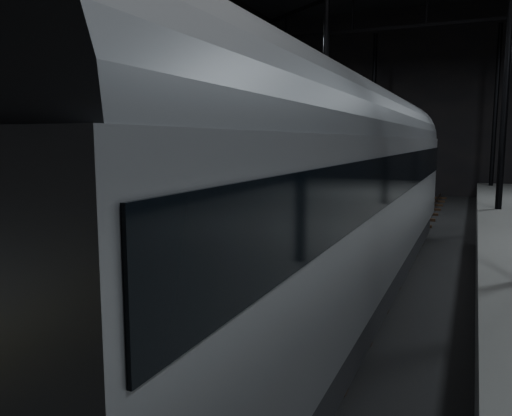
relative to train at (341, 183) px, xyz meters
The scene contains 6 objects.
ground 4.82m from the train, 90.00° to the left, with size 44.00×44.00×0.00m, color black.
platform_left 8.77m from the train, 152.75° to the left, with size 9.00×43.80×1.00m, color #585855.
tactile_strip 5.39m from the train, 130.08° to the left, with size 0.50×43.80×0.01m, color olive.
track 4.78m from the train, 90.00° to the left, with size 2.40×43.00×0.24m.
train is the anchor object (origin of this frame).
woman 5.66m from the train, behind, with size 0.55×0.36×1.52m, color tan.
Camera 1 is at (2.82, -15.15, 3.86)m, focal length 35.00 mm.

